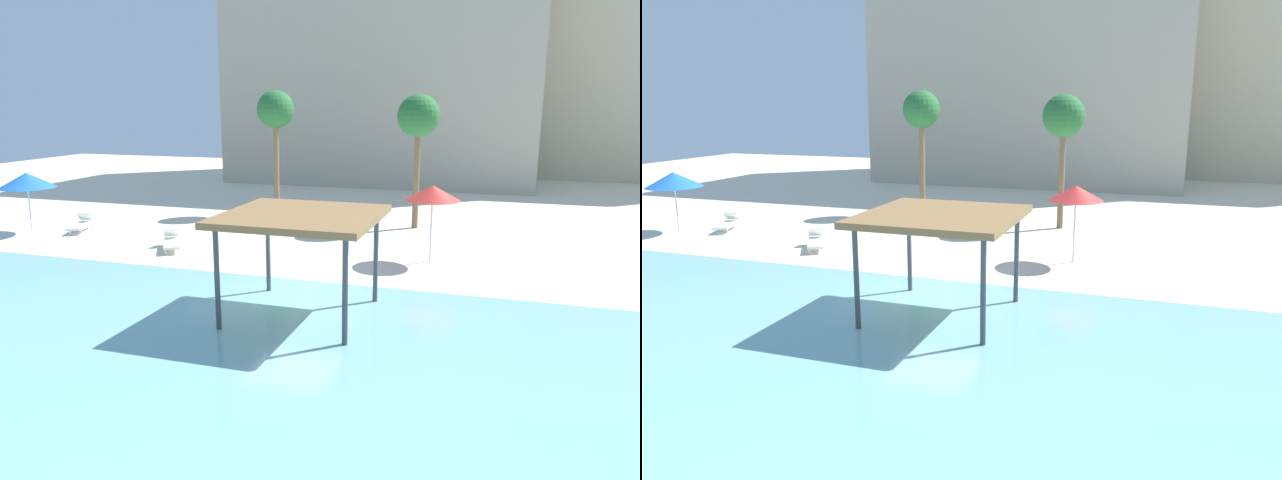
{
  "view_description": "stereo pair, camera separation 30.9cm",
  "coord_description": "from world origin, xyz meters",
  "views": [
    {
      "loc": [
        6.0,
        -16.03,
        5.71
      ],
      "look_at": [
        0.26,
        2.0,
        1.3
      ],
      "focal_mm": 33.39,
      "sensor_mm": 36.0,
      "label": 1
    },
    {
      "loc": [
        6.29,
        -15.94,
        5.71
      ],
      "look_at": [
        0.26,
        2.0,
        1.3
      ],
      "focal_mm": 33.39,
      "sensor_mm": 36.0,
      "label": 2
    }
  ],
  "objects": [
    {
      "name": "lounge_chair_2",
      "position": [
        -12.27,
        5.82,
        0.33
      ],
      "size": [
        1.25,
        1.98,
        0.74
      ],
      "rotation": [
        0.0,
        0.0,
        -1.2
      ],
      "color": "white",
      "rests_on": "ground"
    },
    {
      "name": "hotel_block_0",
      "position": [
        -3.05,
        28.71,
        8.41
      ],
      "size": [
        21.39,
        11.86,
        16.81
      ],
      "primitive_type": "cube",
      "color": "#B2A893",
      "rests_on": "ground"
    },
    {
      "name": "beach_umbrella_red_0",
      "position": [
        3.46,
        5.18,
        2.55
      ],
      "size": [
        1.98,
        1.98,
        2.82
      ],
      "color": "silver",
      "rests_on": "ground"
    },
    {
      "name": "beach_umbrella_blue_2",
      "position": [
        -14.07,
        4.73,
        2.36
      ],
      "size": [
        2.4,
        2.4,
        2.7
      ],
      "color": "silver",
      "rests_on": "ground"
    },
    {
      "name": "lounge_chair_1",
      "position": [
        -6.57,
        4.04,
        0.33
      ],
      "size": [
        1.48,
        1.94,
        0.74
      ],
      "rotation": [
        0.0,
        0.0,
        -1.04
      ],
      "color": "white",
      "rests_on": "ground"
    },
    {
      "name": "palm_tree_1",
      "position": [
        1.99,
        11.06,
        4.97
      ],
      "size": [
        1.9,
        1.9,
        6.06
      ],
      "color": "brown",
      "rests_on": "ground"
    },
    {
      "name": "hotel_block_1",
      "position": [
        13.88,
        36.21,
        9.28
      ],
      "size": [
        20.69,
        9.99,
        18.55
      ],
      "primitive_type": "cube",
      "color": "beige",
      "rests_on": "ground"
    },
    {
      "name": "ground_plane",
      "position": [
        0.0,
        0.0,
        0.0
      ],
      "size": [
        80.0,
        80.0,
        0.0
      ],
      "primitive_type": "plane",
      "color": "beige"
    },
    {
      "name": "palm_tree_0",
      "position": [
        -5.49,
        12.62,
        5.19
      ],
      "size": [
        1.9,
        1.9,
        6.29
      ],
      "color": "brown",
      "rests_on": "ground"
    },
    {
      "name": "shade_pavilion",
      "position": [
        0.86,
        -1.51,
        2.67
      ],
      "size": [
        4.03,
        4.03,
        2.85
      ],
      "color": "#42474C",
      "rests_on": "ground"
    },
    {
      "name": "lagoon_water",
      "position": [
        0.0,
        -5.25,
        0.02
      ],
      "size": [
        44.0,
        13.5,
        0.04
      ],
      "primitive_type": "cube",
      "color": "#7AB7C1",
      "rests_on": "ground"
    }
  ]
}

